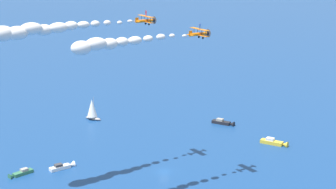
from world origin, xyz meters
The scene contains 12 objects.
ground_plane centered at (0.00, 0.00, 0.00)m, with size 2000.00×2000.00×0.00m, color navy.
motorboat_near_centre centered at (23.23, 47.05, 0.71)m, with size 9.06×6.45×2.63m.
motorboat_inshore centered at (-31.40, 2.72, 0.63)m, with size 7.73×6.56×2.35m.
motorboat_trailing centered at (38.78, 24.01, 0.76)m, with size 9.61×7.06×2.81m.
sailboat_ahead centered at (-29.39, 53.61, 4.32)m, with size 7.39×5.63×9.46m.
motorboat_mid_cluster centered at (-43.47, -2.66, 0.60)m, with size 6.80×6.85×2.23m.
biplane_lead centered at (-5.46, 8.31, 45.34)m, with size 6.84×6.68×3.58m.
wingwalker_lead centered at (-5.42, 8.27, 47.53)m, with size 0.61×0.81×1.76m.
smoke_trail_lead centered at (-34.12, -11.91, 45.10)m, with size 36.17×26.92×4.55m.
biplane_wingman centered at (9.89, -5.22, 43.30)m, with size 6.84×6.68×3.58m.
wingwalker_wingman centered at (9.93, -5.26, 45.49)m, with size 0.61×0.81×1.76m.
smoke_trail_wingman centered at (-14.10, -21.94, 43.08)m, with size 29.37×21.31×4.10m.
Camera 1 is at (1.18, -150.15, 64.01)m, focal length 56.45 mm.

